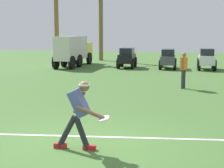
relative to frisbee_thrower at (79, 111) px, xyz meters
The scene contains 11 objects.
ground_plane 0.84m from the frisbee_thrower, 100.88° to the left, with size 80.00×80.00×0.00m, color #40662E.
field_line_paint 1.19m from the frisbee_thrower, 93.49° to the left, with size 24.52×0.10×0.01m, color white.
frisbee_thrower is the anchor object (origin of this frame).
frisbee_in_flight 0.59m from the frisbee_thrower, 17.70° to the right, with size 0.34×0.34×0.10m.
teammate_near_sideline 8.81m from the frisbee_thrower, 78.24° to the left, with size 0.31×0.48×1.56m.
parked_car_slot_a 17.43m from the frisbee_thrower, 97.77° to the left, with size 1.27×2.40×1.40m.
parked_car_slot_b 17.36m from the frisbee_thrower, 88.39° to the left, with size 1.24×2.44×1.34m.
parked_car_slot_c 17.51m from the frisbee_thrower, 80.03° to the left, with size 1.20×2.37×1.40m.
box_truck 18.69m from the frisbee_thrower, 110.00° to the left, with size 1.51×5.93×2.20m.
palm_tree_far_left 24.07m from the frisbee_thrower, 113.49° to the left, with size 3.60×3.38×7.24m.
palm_tree_left_of_centre 24.56m from the frisbee_thrower, 104.22° to the left, with size 3.44×2.77×6.89m.
Camera 1 is at (2.27, -6.67, 2.32)m, focal length 55.00 mm.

